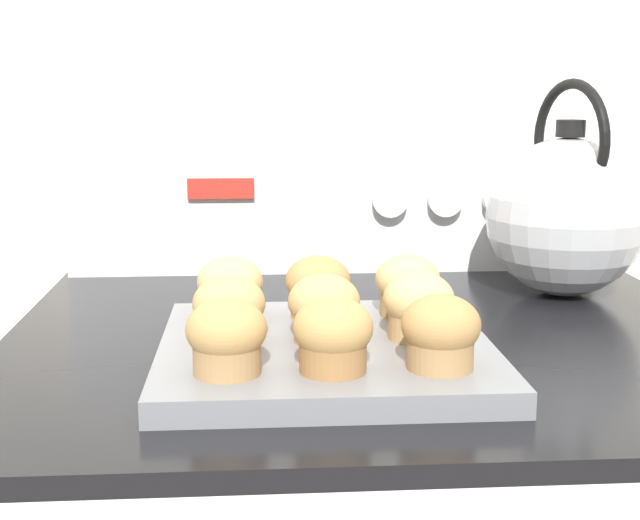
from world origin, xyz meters
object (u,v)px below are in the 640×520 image
object	(u,v)px
muffin_r0_c0	(226,337)
muffin_r0_c2	(441,332)
muffin_r1_c0	(229,311)
muffin_r2_c2	(408,286)
tea_kettle	(565,213)
muffin_r1_c1	(324,308)
muffin_pan	(325,352)
muffin_r1_c2	(419,306)
muffin_r2_c0	(230,288)
muffin_r0_c1	(333,335)
muffin_r2_c1	(318,287)

from	to	relation	value
muffin_r0_c0	muffin_r0_c2	xyz separation A→B (m)	(0.17, 0.00, 0.00)
muffin_r0_c0	muffin_r1_c0	size ratio (longest dim) A/B	1.00
muffin_r2_c2	tea_kettle	world-z (taller)	tea_kettle
muffin_r1_c1	muffin_pan	bearing A→B (deg)	15.10
muffin_r1_c2	muffin_r2_c0	distance (m)	0.19
muffin_r1_c0	muffin_r1_c2	distance (m)	0.17
muffin_pan	muffin_r2_c2	bearing A→B (deg)	43.84
muffin_r0_c1	muffin_r2_c1	distance (m)	0.17
muffin_r0_c2	tea_kettle	xyz separation A→B (m)	(0.22, 0.34, 0.05)
muffin_r0_c1	muffin_r2_c1	size ratio (longest dim) A/B	1.00
muffin_r0_c2	muffin_r1_c2	bearing A→B (deg)	91.49
muffin_r0_c2	muffin_r2_c0	bearing A→B (deg)	135.49
muffin_r1_c0	muffin_r0_c2	bearing A→B (deg)	-25.53
muffin_r0_c2	tea_kettle	bearing A→B (deg)	57.17
muffin_r1_c2	muffin_r2_c0	xyz separation A→B (m)	(-0.17, 0.08, 0.00)
muffin_pan	muffin_r0_c0	bearing A→B (deg)	-134.83
muffin_r1_c2	muffin_r2_c1	size ratio (longest dim) A/B	1.00
muffin_r1_c2	muffin_r0_c2	bearing A→B (deg)	-88.51
muffin_r0_c0	tea_kettle	size ratio (longest dim) A/B	0.25
muffin_r2_c0	muffin_r2_c1	xyz separation A→B (m)	(0.09, -0.00, 0.00)
muffin_r2_c1	muffin_r1_c0	bearing A→B (deg)	-134.31
muffin_r0_c1	tea_kettle	bearing A→B (deg)	48.02
muffin_r1_c0	muffin_r1_c1	world-z (taller)	same
muffin_r0_c2	tea_kettle	size ratio (longest dim) A/B	0.25
muffin_r0_c2	muffin_r1_c1	size ratio (longest dim) A/B	1.00
muffin_r1_c0	muffin_r2_c0	xyz separation A→B (m)	(-0.00, 0.09, 0.00)
muffin_r0_c1	muffin_r0_c2	size ratio (longest dim) A/B	1.00
muffin_r2_c0	muffin_r2_c1	bearing A→B (deg)	-1.26
muffin_r0_c0	muffin_r0_c1	bearing A→B (deg)	-0.41
muffin_r0_c1	muffin_r1_c2	xyz separation A→B (m)	(0.09, 0.09, 0.00)
muffin_r1_c1	muffin_r1_c0	bearing A→B (deg)	-178.86
muffin_r0_c2	muffin_r2_c2	xyz separation A→B (m)	(0.00, 0.17, 0.00)
muffin_pan	muffin_r0_c1	xyz separation A→B (m)	(-0.00, -0.09, 0.04)
muffin_r0_c2	muffin_r2_c1	bearing A→B (deg)	117.40
muffin_r2_c0	muffin_pan	bearing A→B (deg)	-44.78
muffin_r0_c1	muffin_r2_c1	world-z (taller)	same
muffin_pan	muffin_r1_c2	world-z (taller)	muffin_r1_c2
muffin_r1_c2	muffin_r2_c1	bearing A→B (deg)	136.12
muffin_r2_c1	muffin_r0_c2	bearing A→B (deg)	-62.60
muffin_r0_c0	muffin_r1_c2	distance (m)	0.19
muffin_r1_c1	tea_kettle	distance (m)	0.40
muffin_r2_c1	muffin_r2_c0	bearing A→B (deg)	178.74
muffin_r0_c1	muffin_r0_c0	bearing A→B (deg)	179.59
muffin_r0_c1	tea_kettle	distance (m)	0.46
muffin_r1_c2	muffin_r2_c0	bearing A→B (deg)	153.93
muffin_r0_c1	muffin_r1_c0	world-z (taller)	same
muffin_r0_c0	muffin_r1_c1	size ratio (longest dim) A/B	1.00
muffin_r1_c2	muffin_r2_c1	distance (m)	0.12
muffin_r0_c0	muffin_r2_c0	xyz separation A→B (m)	(-0.00, 0.17, 0.00)
muffin_r1_c0	muffin_r2_c2	xyz separation A→B (m)	(0.17, 0.09, 0.00)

